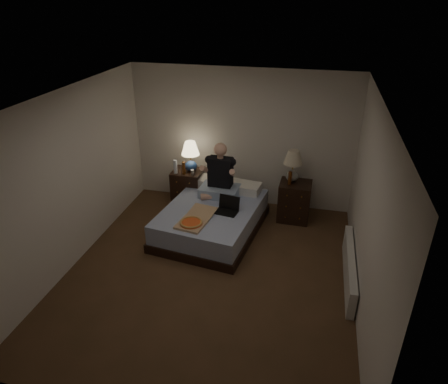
% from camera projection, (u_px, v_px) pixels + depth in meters
% --- Properties ---
extents(floor, '(4.00, 4.50, 0.00)m').
position_uv_depth(floor, '(210.00, 272.00, 5.76)').
color(floor, brown).
rests_on(floor, ground).
extents(ceiling, '(4.00, 4.50, 0.00)m').
position_uv_depth(ceiling, '(206.00, 100.00, 4.62)').
color(ceiling, white).
rests_on(ceiling, ground).
extents(wall_back, '(4.00, 0.00, 2.50)m').
position_uv_depth(wall_back, '(241.00, 139.00, 7.13)').
color(wall_back, silver).
rests_on(wall_back, ground).
extents(wall_front, '(4.00, 0.00, 2.50)m').
position_uv_depth(wall_front, '(134.00, 320.00, 3.24)').
color(wall_front, silver).
rests_on(wall_front, ground).
extents(wall_left, '(0.00, 4.50, 2.50)m').
position_uv_depth(wall_left, '(71.00, 180.00, 5.60)').
color(wall_left, silver).
rests_on(wall_left, ground).
extents(wall_right, '(0.00, 4.50, 2.50)m').
position_uv_depth(wall_right, '(369.00, 213.00, 4.77)').
color(wall_right, silver).
rests_on(wall_right, ground).
extents(bed, '(1.64, 2.04, 0.47)m').
position_uv_depth(bed, '(212.00, 219.00, 6.62)').
color(bed, '#556CAA').
rests_on(bed, floor).
extents(nightstand_left, '(0.54, 0.48, 0.69)m').
position_uv_depth(nightstand_left, '(188.00, 188.00, 7.41)').
color(nightstand_left, black).
rests_on(nightstand_left, floor).
extents(nightstand_right, '(0.54, 0.49, 0.69)m').
position_uv_depth(nightstand_right, '(294.00, 201.00, 6.94)').
color(nightstand_right, black).
rests_on(nightstand_right, floor).
extents(lamp_left, '(0.35, 0.35, 0.56)m').
position_uv_depth(lamp_left, '(191.00, 156.00, 7.14)').
color(lamp_left, '#26488C').
rests_on(lamp_left, nightstand_left).
extents(lamp_right, '(0.41, 0.41, 0.56)m').
position_uv_depth(lamp_right, '(293.00, 166.00, 6.74)').
color(lamp_right, gray).
rests_on(lamp_right, nightstand_right).
extents(water_bottle, '(0.07, 0.07, 0.25)m').
position_uv_depth(water_bottle, '(175.00, 167.00, 7.11)').
color(water_bottle, white).
rests_on(water_bottle, nightstand_left).
extents(soda_can, '(0.07, 0.07, 0.10)m').
position_uv_depth(soda_can, '(192.00, 172.00, 7.08)').
color(soda_can, beige).
rests_on(soda_can, nightstand_left).
extents(beer_bottle_left, '(0.06, 0.06, 0.23)m').
position_uv_depth(beer_bottle_left, '(184.00, 168.00, 7.09)').
color(beer_bottle_left, '#5E300D').
rests_on(beer_bottle_left, nightstand_left).
extents(beer_bottle_right, '(0.06, 0.06, 0.23)m').
position_uv_depth(beer_bottle_right, '(290.00, 178.00, 6.69)').
color(beer_bottle_right, '#50260B').
rests_on(beer_bottle_right, nightstand_right).
extents(person, '(0.68, 0.55, 0.93)m').
position_uv_depth(person, '(220.00, 170.00, 6.67)').
color(person, black).
rests_on(person, bed).
extents(laptop, '(0.38, 0.33, 0.24)m').
position_uv_depth(laptop, '(227.00, 206.00, 6.29)').
color(laptop, black).
rests_on(laptop, bed).
extents(pizza_box, '(0.52, 0.81, 0.08)m').
position_uv_depth(pizza_box, '(191.00, 223.00, 5.99)').
color(pizza_box, tan).
rests_on(pizza_box, bed).
extents(radiator, '(0.10, 1.60, 0.40)m').
position_uv_depth(radiator, '(349.00, 268.00, 5.52)').
color(radiator, silver).
rests_on(radiator, floor).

